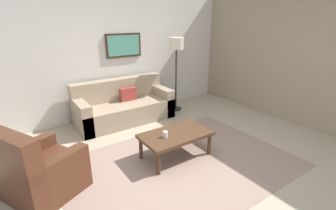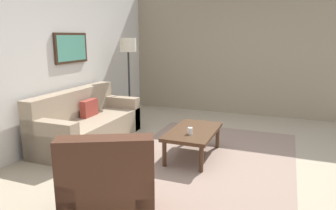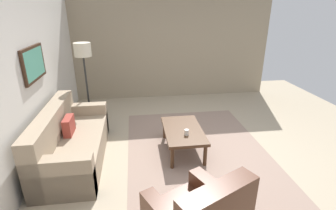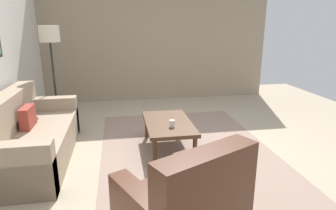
{
  "view_description": "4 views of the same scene",
  "coord_description": "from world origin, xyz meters",
  "px_view_note": "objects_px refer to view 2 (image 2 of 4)",
  "views": [
    {
      "loc": [
        -1.96,
        -2.52,
        2.12
      ],
      "look_at": [
        0.08,
        0.46,
        0.82
      ],
      "focal_mm": 25.93,
      "sensor_mm": 36.0,
      "label": 1
    },
    {
      "loc": [
        -4.09,
        -0.99,
        1.76
      ],
      "look_at": [
        -0.06,
        0.59,
        0.79
      ],
      "focal_mm": 33.06,
      "sensor_mm": 36.0,
      "label": 2
    },
    {
      "loc": [
        -3.7,
        1.02,
        2.37
      ],
      "look_at": [
        0.21,
        0.49,
        0.81
      ],
      "focal_mm": 27.16,
      "sensor_mm": 36.0,
      "label": 3
    },
    {
      "loc": [
        -3.72,
        0.91,
        1.76
      ],
      "look_at": [
        0.2,
        0.23,
        0.62
      ],
      "focal_mm": 30.98,
      "sensor_mm": 36.0,
      "label": 4
    }
  ],
  "objects_px": {
    "cup": "(190,131)",
    "framed_artwork": "(71,48)",
    "couch_main": "(85,125)",
    "lamp_standing": "(128,54)",
    "coffee_table": "(193,133)",
    "armchair_leather": "(110,196)"
  },
  "relations": [
    {
      "from": "cup",
      "to": "framed_artwork",
      "type": "xyz_separation_m",
      "value": [
        0.44,
        2.28,
        1.1
      ]
    },
    {
      "from": "couch_main",
      "to": "framed_artwork",
      "type": "height_order",
      "value": "framed_artwork"
    },
    {
      "from": "couch_main",
      "to": "lamp_standing",
      "type": "bearing_deg",
      "value": -6.04
    },
    {
      "from": "framed_artwork",
      "to": "lamp_standing",
      "type": "bearing_deg",
      "value": -27.23
    },
    {
      "from": "lamp_standing",
      "to": "cup",
      "type": "bearing_deg",
      "value": -130.23
    },
    {
      "from": "coffee_table",
      "to": "couch_main",
      "type": "bearing_deg",
      "value": 91.44
    },
    {
      "from": "armchair_leather",
      "to": "coffee_table",
      "type": "distance_m",
      "value": 1.95
    },
    {
      "from": "coffee_table",
      "to": "cup",
      "type": "xyz_separation_m",
      "value": [
        -0.21,
        -0.01,
        0.1
      ]
    },
    {
      "from": "armchair_leather",
      "to": "cup",
      "type": "distance_m",
      "value": 1.76
    },
    {
      "from": "coffee_table",
      "to": "lamp_standing",
      "type": "height_order",
      "value": "lamp_standing"
    },
    {
      "from": "coffee_table",
      "to": "armchair_leather",
      "type": "bearing_deg",
      "value": 173.67
    },
    {
      "from": "couch_main",
      "to": "coffee_table",
      "type": "height_order",
      "value": "couch_main"
    },
    {
      "from": "framed_artwork",
      "to": "cup",
      "type": "bearing_deg",
      "value": -100.89
    },
    {
      "from": "coffee_table",
      "to": "lamp_standing",
      "type": "relative_size",
      "value": 0.64
    },
    {
      "from": "cup",
      "to": "framed_artwork",
      "type": "bearing_deg",
      "value": 79.11
    },
    {
      "from": "couch_main",
      "to": "lamp_standing",
      "type": "height_order",
      "value": "lamp_standing"
    },
    {
      "from": "couch_main",
      "to": "cup",
      "type": "relative_size",
      "value": 21.71
    },
    {
      "from": "couch_main",
      "to": "coffee_table",
      "type": "relative_size",
      "value": 1.85
    },
    {
      "from": "coffee_table",
      "to": "framed_artwork",
      "type": "bearing_deg",
      "value": 84.13
    },
    {
      "from": "armchair_leather",
      "to": "lamp_standing",
      "type": "bearing_deg",
      "value": 25.29
    },
    {
      "from": "cup",
      "to": "framed_artwork",
      "type": "distance_m",
      "value": 2.57
    },
    {
      "from": "couch_main",
      "to": "coffee_table",
      "type": "distance_m",
      "value": 1.87
    }
  ]
}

